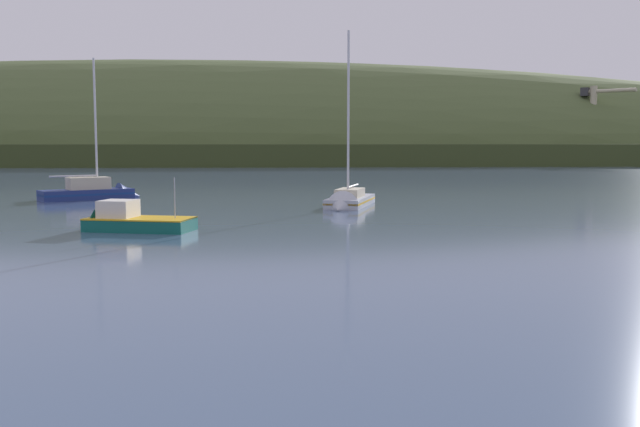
{
  "coord_description": "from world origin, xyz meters",
  "views": [
    {
      "loc": [
        -13.51,
        -2.6,
        5.37
      ],
      "look_at": [
        -7.33,
        40.13,
        1.08
      ],
      "focal_mm": 40.99,
      "sensor_mm": 36.0,
      "label": 1
    }
  ],
  "objects_px": {
    "sailboat_near_mooring": "(348,203)",
    "fishing_boat_moored": "(129,225)",
    "dockside_crane": "(594,126)",
    "sailboat_midwater_white": "(97,195)"
  },
  "relations": [
    {
      "from": "sailboat_midwater_white",
      "to": "fishing_boat_moored",
      "type": "xyz_separation_m",
      "value": [
        5.69,
        -24.97,
        -0.01
      ]
    },
    {
      "from": "sailboat_near_mooring",
      "to": "fishing_boat_moored",
      "type": "height_order",
      "value": "sailboat_near_mooring"
    },
    {
      "from": "sailboat_midwater_white",
      "to": "fishing_boat_moored",
      "type": "distance_m",
      "value": 25.61
    },
    {
      "from": "sailboat_midwater_white",
      "to": "fishing_boat_moored",
      "type": "bearing_deg",
      "value": -103.06
    },
    {
      "from": "dockside_crane",
      "to": "sailboat_near_mooring",
      "type": "distance_m",
      "value": 140.01
    },
    {
      "from": "sailboat_near_mooring",
      "to": "fishing_boat_moored",
      "type": "distance_m",
      "value": 20.93
    },
    {
      "from": "sailboat_near_mooring",
      "to": "fishing_boat_moored",
      "type": "relative_size",
      "value": 2.13
    },
    {
      "from": "dockside_crane",
      "to": "fishing_boat_moored",
      "type": "distance_m",
      "value": 160.42
    },
    {
      "from": "dockside_crane",
      "to": "sailboat_midwater_white",
      "type": "distance_m",
      "value": 145.66
    },
    {
      "from": "sailboat_near_mooring",
      "to": "sailboat_midwater_white",
      "type": "xyz_separation_m",
      "value": [
        -21.61,
        11.39,
        0.06
      ]
    }
  ]
}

